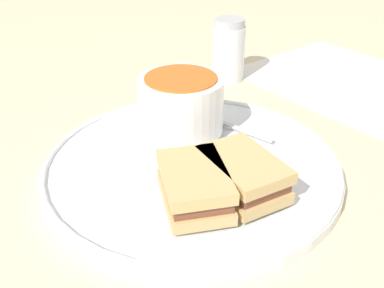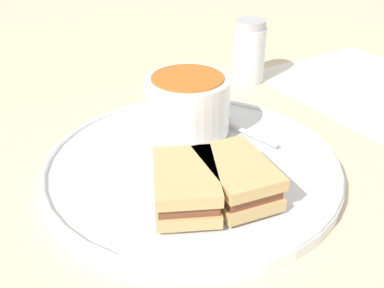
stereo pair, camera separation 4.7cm
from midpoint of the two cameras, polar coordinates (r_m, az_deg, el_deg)
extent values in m
plane|color=beige|center=(0.48, 2.76, -3.65)|extent=(2.40, 2.40, 0.00)
cylinder|color=white|center=(0.48, 2.77, -3.03)|extent=(0.32, 0.32, 0.01)
torus|color=white|center=(0.48, 2.80, -2.25)|extent=(0.31, 0.31, 0.01)
cylinder|color=white|center=(0.53, 1.98, 2.13)|extent=(0.05, 0.05, 0.01)
cylinder|color=white|center=(0.52, 2.03, 4.97)|extent=(0.10, 0.10, 0.06)
cylinder|color=orange|center=(0.50, 2.10, 8.16)|extent=(0.08, 0.08, 0.01)
cube|color=silver|center=(0.53, 9.98, 1.21)|extent=(0.03, 0.07, 0.00)
ellipsoid|color=silver|center=(0.55, 5.87, 3.32)|extent=(0.04, 0.04, 0.01)
cube|color=tan|center=(0.41, 2.40, -6.64)|extent=(0.08, 0.10, 0.01)
cube|color=brown|center=(0.41, 2.44, -5.39)|extent=(0.07, 0.09, 0.01)
cube|color=tan|center=(0.40, 2.47, -4.10)|extent=(0.08, 0.10, 0.01)
cube|color=tan|center=(0.43, 8.72, -5.54)|extent=(0.06, 0.09, 0.01)
cube|color=brown|center=(0.42, 8.84, -4.32)|extent=(0.05, 0.08, 0.01)
cube|color=tan|center=(0.42, 8.96, -3.06)|extent=(0.06, 0.09, 0.01)
cylinder|color=silver|center=(0.70, 9.11, 11.04)|extent=(0.05, 0.05, 0.08)
cylinder|color=#B7B7BC|center=(0.69, 9.44, 14.75)|extent=(0.05, 0.05, 0.01)
cube|color=white|center=(0.74, 24.01, 6.27)|extent=(0.30, 0.35, 0.00)
camera|label=1|loc=(0.02, -87.14, 1.70)|focal=42.00mm
camera|label=2|loc=(0.02, 92.86, -1.70)|focal=42.00mm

